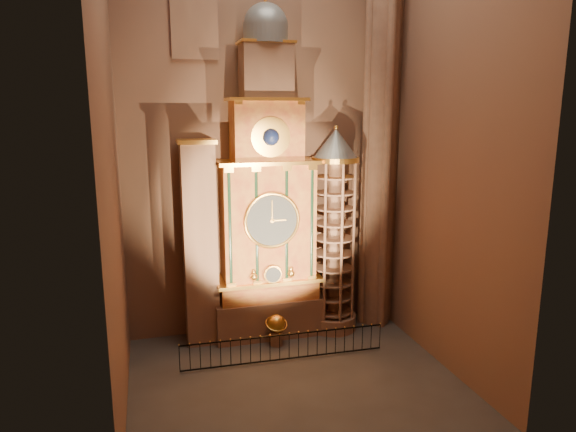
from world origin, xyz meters
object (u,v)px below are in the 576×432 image
object	(u,v)px
celestial_globe	(276,327)
iron_railing	(284,347)
portrait_tower	(200,243)
stair_turret	(334,233)
astronomical_clock	(267,209)

from	to	relation	value
celestial_globe	iron_railing	bearing A→B (deg)	-91.87
iron_railing	portrait_tower	bearing A→B (deg)	136.74
celestial_globe	stair_turret	bearing A→B (deg)	19.35
astronomical_clock	portrait_tower	size ratio (longest dim) A/B	1.64
portrait_tower	astronomical_clock	bearing A→B (deg)	-0.29
astronomical_clock	celestial_globe	bearing A→B (deg)	-86.98
portrait_tower	celestial_globe	xyz separation A→B (m)	(3.48, -1.48, -4.19)
astronomical_clock	iron_railing	xyz separation A→B (m)	(0.02, -3.20, -5.98)
celestial_globe	iron_railing	size ratio (longest dim) A/B	0.17
celestial_globe	iron_railing	world-z (taller)	celestial_globe
iron_railing	celestial_globe	bearing A→B (deg)	88.13
portrait_tower	iron_railing	size ratio (longest dim) A/B	1.06
stair_turret	iron_railing	distance (m)	6.45
portrait_tower	stair_turret	distance (m)	6.91
stair_turret	iron_railing	xyz separation A→B (m)	(-3.48, -2.94, -4.57)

